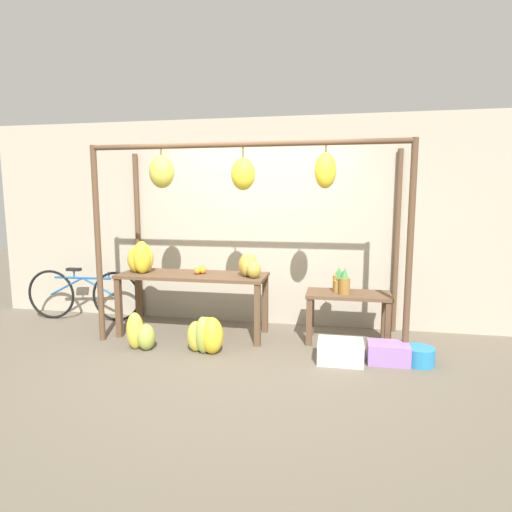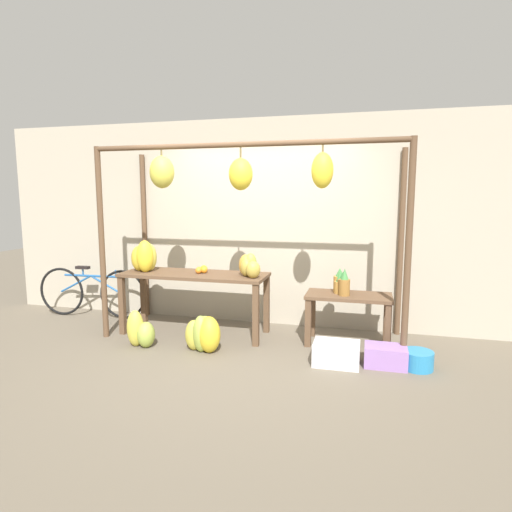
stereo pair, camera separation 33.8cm
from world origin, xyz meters
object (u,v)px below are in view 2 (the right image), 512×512
at_px(orange_pile, 202,269).
at_px(banana_pile_ground_left, 140,331).
at_px(banana_pile_ground_right, 204,334).
at_px(fruit_crate_white, 336,353).
at_px(parked_bicycle, 92,292).
at_px(papaya_pile, 249,266).
at_px(banana_pile_on_table, 145,258).
at_px(pineapple_cluster, 342,283).
at_px(fruit_crate_purple, 385,356).
at_px(blue_bucket, 418,360).

relative_size(orange_pile, banana_pile_ground_left, 0.44).
bearing_deg(banana_pile_ground_right, fruit_crate_white, -0.60).
relative_size(parked_bicycle, papaya_pile, 4.98).
distance_m(banana_pile_on_table, orange_pile, 0.78).
relative_size(orange_pile, fruit_crate_white, 0.40).
bearing_deg(banana_pile_on_table, papaya_pile, -0.74).
xyz_separation_m(parked_bicycle, papaya_pile, (2.50, -0.36, 0.54)).
bearing_deg(banana_pile_ground_right, pineapple_cluster, 24.25).
xyz_separation_m(banana_pile_on_table, fruit_crate_white, (2.53, -0.58, -0.85)).
xyz_separation_m(banana_pile_ground_left, fruit_crate_purple, (2.77, 0.13, -0.08)).
relative_size(fruit_crate_white, parked_bicycle, 0.28).
height_order(orange_pile, parked_bicycle, orange_pile).
bearing_deg(parked_bicycle, banana_pile_ground_right, -23.07).
relative_size(banana_pile_ground_right, papaya_pile, 1.47).
bearing_deg(blue_bucket, banana_pile_on_table, 171.83).
bearing_deg(orange_pile, banana_pile_on_table, -175.19).
distance_m(fruit_crate_white, papaya_pile, 1.48).
distance_m(banana_pile_ground_left, papaya_pile, 1.49).
bearing_deg(pineapple_cluster, orange_pile, -178.42).
xyz_separation_m(banana_pile_on_table, papaya_pile, (1.41, -0.02, -0.06)).
relative_size(banana_pile_ground_right, parked_bicycle, 0.30).
relative_size(banana_pile_on_table, fruit_crate_white, 0.86).
bearing_deg(papaya_pile, blue_bucket, -13.45).
distance_m(banana_pile_on_table, parked_bicycle, 1.28).
height_order(orange_pile, banana_pile_ground_right, orange_pile).
bearing_deg(fruit_crate_purple, blue_bucket, 1.26).
distance_m(pineapple_cluster, parked_bicycle, 3.63).
xyz_separation_m(banana_pile_ground_right, fruit_crate_purple, (2.00, 0.07, -0.09)).
distance_m(banana_pile_ground_left, fruit_crate_purple, 2.78).
xyz_separation_m(banana_pile_ground_left, fruit_crate_white, (2.27, 0.05, -0.07)).
height_order(banana_pile_on_table, parked_bicycle, banana_pile_on_table).
xyz_separation_m(pineapple_cluster, parked_bicycle, (-3.61, 0.23, -0.36)).
height_order(banana_pile_on_table, pineapple_cluster, banana_pile_on_table).
bearing_deg(fruit_crate_white, papaya_pile, 153.45).
bearing_deg(banana_pile_on_table, blue_bucket, -8.17).
bearing_deg(papaya_pile, banana_pile_on_table, 179.26).
relative_size(banana_pile_ground_left, fruit_crate_purple, 1.01).
height_order(banana_pile_on_table, blue_bucket, banana_pile_on_table).
distance_m(banana_pile_on_table, banana_pile_ground_left, 1.03).
relative_size(orange_pile, pineapple_cluster, 0.59).
bearing_deg(banana_pile_ground_left, pineapple_cluster, 17.94).
bearing_deg(pineapple_cluster, blue_bucket, -35.76).
bearing_deg(parked_bicycle, orange_pile, -8.48).
xyz_separation_m(fruit_crate_white, fruit_crate_purple, (0.50, 0.09, -0.01)).
bearing_deg(fruit_crate_white, orange_pile, 160.04).
xyz_separation_m(banana_pile_on_table, banana_pile_ground_left, (0.26, -0.62, -0.78)).
xyz_separation_m(banana_pile_on_table, fruit_crate_purple, (3.03, -0.49, -0.86)).
relative_size(banana_pile_on_table, banana_pile_ground_right, 0.82).
bearing_deg(banana_pile_ground_right, fruit_crate_purple, 2.06).
bearing_deg(parked_bicycle, banana_pile_ground_left, -35.67).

